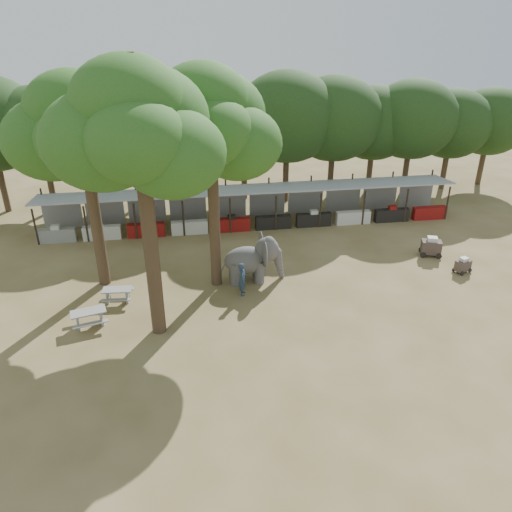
{
  "coord_description": "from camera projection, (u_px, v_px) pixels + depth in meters",
  "views": [
    {
      "loc": [
        -4.52,
        -17.6,
        13.45
      ],
      "look_at": [
        -1.0,
        5.0,
        2.0
      ],
      "focal_mm": 35.0,
      "sensor_mm": 36.0,
      "label": 1
    }
  ],
  "objects": [
    {
      "name": "elephant",
      "position": [
        254.0,
        259.0,
        26.87
      ],
      "size": [
        3.3,
        2.55,
        2.55
      ],
      "rotation": [
        0.0,
        0.0,
        -0.01
      ],
      "color": "#484546",
      "rests_on": "ground"
    },
    {
      "name": "vendor_stalls",
      "position": [
        251.0,
        208.0,
        33.9
      ],
      "size": [
        28.0,
        2.99,
        2.8
      ],
      "color": "#919298",
      "rests_on": "ground"
    },
    {
      "name": "ground",
      "position": [
        295.0,
        344.0,
        22.19
      ],
      "size": [
        100.0,
        100.0,
        0.0
      ],
      "primitive_type": "plane",
      "color": "brown",
      "rests_on": "ground"
    },
    {
      "name": "yard_tree_back",
      "position": [
        207.0,
        124.0,
        23.41
      ],
      "size": [
        7.1,
        6.9,
        11.36
      ],
      "color": "#332316",
      "rests_on": "ground"
    },
    {
      "name": "picnic_table_near",
      "position": [
        89.0,
        316.0,
        23.28
      ],
      "size": [
        1.89,
        1.78,
        0.79
      ],
      "rotation": [
        0.0,
        0.0,
        0.25
      ],
      "color": "gray",
      "rests_on": "ground"
    },
    {
      "name": "backdrop_trees",
      "position": [
        240.0,
        128.0,
        36.51
      ],
      "size": [
        46.46,
        5.95,
        8.33
      ],
      "color": "#332316",
      "rests_on": "ground"
    },
    {
      "name": "cart_front",
      "position": [
        463.0,
        265.0,
        28.02
      ],
      "size": [
        1.1,
        0.91,
        0.92
      ],
      "rotation": [
        0.0,
        0.0,
        0.37
      ],
      "color": "#3A2D28",
      "rests_on": "ground"
    },
    {
      "name": "yard_tree_center",
      "position": [
        135.0,
        130.0,
        19.16
      ],
      "size": [
        7.1,
        6.9,
        12.04
      ],
      "color": "#332316",
      "rests_on": "ground"
    },
    {
      "name": "yard_tree_left",
      "position": [
        80.0,
        131.0,
        23.62
      ],
      "size": [
        7.1,
        6.9,
        11.02
      ],
      "color": "#332316",
      "rests_on": "ground"
    },
    {
      "name": "handler",
      "position": [
        243.0,
        279.0,
        25.66
      ],
      "size": [
        0.52,
        0.71,
        1.81
      ],
      "primitive_type": "imported",
      "rotation": [
        0.0,
        0.0,
        1.43
      ],
      "color": "#26384C",
      "rests_on": "ground"
    },
    {
      "name": "picnic_table_far",
      "position": [
        118.0,
        293.0,
        25.22
      ],
      "size": [
        1.55,
        1.42,
        0.72
      ],
      "rotation": [
        0.0,
        0.0,
        -0.08
      ],
      "color": "gray",
      "rests_on": "ground"
    },
    {
      "name": "cart_back",
      "position": [
        431.0,
        247.0,
        29.84
      ],
      "size": [
        1.44,
        1.16,
        1.22
      ],
      "rotation": [
        0.0,
        0.0,
        -0.32
      ],
      "color": "#3A2D28",
      "rests_on": "ground"
    }
  ]
}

